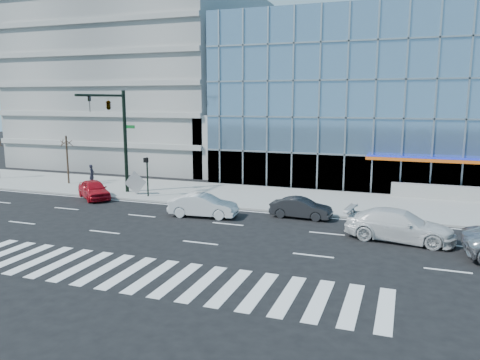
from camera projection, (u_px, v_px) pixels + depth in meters
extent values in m
plane|color=black|center=(228.00, 224.00, 28.36)|extent=(160.00, 160.00, 0.00)
cube|color=gray|center=(266.00, 197.00, 35.76)|extent=(120.00, 8.00, 0.15)
cube|color=#668AAA|center=(453.00, 99.00, 46.52)|extent=(42.00, 26.00, 15.00)
cube|color=gray|center=(153.00, 78.00, 57.43)|extent=(24.00, 24.00, 20.00)
cube|color=gray|center=(237.00, 145.00, 46.54)|extent=(6.00, 8.00, 6.00)
cube|color=gray|center=(215.00, 20.00, 99.18)|extent=(14.00, 14.00, 48.00)
cylinder|color=black|center=(125.00, 142.00, 36.88)|extent=(0.28, 0.28, 8.00)
cylinder|color=black|center=(101.00, 95.00, 33.67)|extent=(0.18, 5.60, 0.18)
imported|color=black|center=(89.00, 104.00, 32.48)|extent=(0.18, 0.22, 1.10)
imported|color=black|center=(108.00, 104.00, 34.52)|extent=(0.48, 2.24, 0.90)
cube|color=#0C591E|center=(130.00, 127.00, 36.53)|extent=(0.90, 0.05, 0.25)
cylinder|color=black|center=(148.00, 177.00, 35.55)|extent=(0.12, 0.12, 3.00)
cube|color=black|center=(146.00, 160.00, 35.19)|extent=(0.30, 0.25, 0.35)
cylinder|color=#332319|center=(67.00, 160.00, 40.93)|extent=(0.16, 0.16, 4.20)
ellipsoid|color=#332319|center=(66.00, 141.00, 40.65)|extent=(1.10, 1.10, 0.90)
imported|color=silver|center=(399.00, 225.00, 24.96)|extent=(5.92, 2.99, 1.65)
imported|color=silver|center=(203.00, 206.00, 30.06)|extent=(4.56, 1.99, 1.46)
imported|color=black|center=(301.00, 208.00, 29.75)|extent=(3.95, 1.53, 1.28)
imported|color=#AF0D19|center=(94.00, 189.00, 35.50)|extent=(4.30, 3.91, 1.42)
imported|color=black|center=(92.00, 174.00, 40.87)|extent=(0.58, 0.72, 1.71)
cube|color=#969696|center=(135.00, 183.00, 36.35)|extent=(1.83, 0.27, 1.83)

